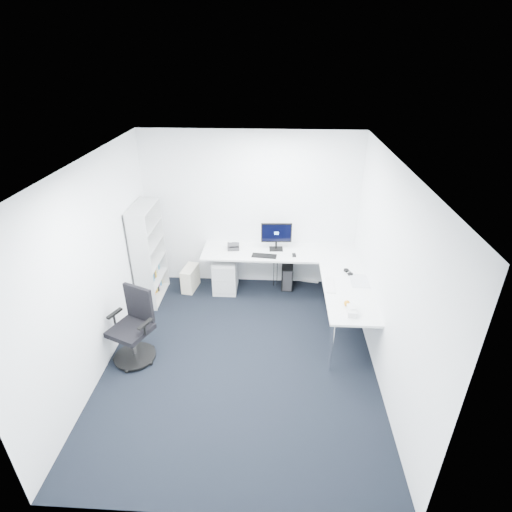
# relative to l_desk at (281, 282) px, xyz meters

# --- Properties ---
(ground) EXTENTS (4.20, 4.20, 0.00)m
(ground) POSITION_rel_l_desk_xyz_m (-0.55, -1.40, -0.39)
(ground) COLOR black
(ceiling) EXTENTS (4.20, 4.20, 0.00)m
(ceiling) POSITION_rel_l_desk_xyz_m (-0.55, -1.40, 2.31)
(ceiling) COLOR white
(wall_back) EXTENTS (3.60, 0.02, 2.70)m
(wall_back) POSITION_rel_l_desk_xyz_m (-0.55, 0.70, 0.96)
(wall_back) COLOR white
(wall_back) RESTS_ON ground
(wall_front) EXTENTS (3.60, 0.02, 2.70)m
(wall_front) POSITION_rel_l_desk_xyz_m (-0.55, -3.50, 0.96)
(wall_front) COLOR white
(wall_front) RESTS_ON ground
(wall_left) EXTENTS (0.02, 4.20, 2.70)m
(wall_left) POSITION_rel_l_desk_xyz_m (-2.35, -1.40, 0.96)
(wall_left) COLOR white
(wall_left) RESTS_ON ground
(wall_right) EXTENTS (0.02, 4.20, 2.70)m
(wall_right) POSITION_rel_l_desk_xyz_m (1.25, -1.40, 0.96)
(wall_right) COLOR white
(wall_right) RESTS_ON ground
(l_desk) EXTENTS (2.67, 1.49, 0.78)m
(l_desk) POSITION_rel_l_desk_xyz_m (0.00, 0.00, 0.00)
(l_desk) COLOR silver
(l_desk) RESTS_ON ground
(drawer_pedestal) EXTENTS (0.40, 0.50, 0.61)m
(drawer_pedestal) POSITION_rel_l_desk_xyz_m (-0.97, 0.35, -0.08)
(drawer_pedestal) COLOR silver
(drawer_pedestal) RESTS_ON ground
(bookshelf) EXTENTS (0.32, 0.83, 1.66)m
(bookshelf) POSITION_rel_l_desk_xyz_m (-2.17, 0.05, 0.44)
(bookshelf) COLOR #BBBEBE
(bookshelf) RESTS_ON ground
(task_chair) EXTENTS (0.77, 0.77, 1.04)m
(task_chair) POSITION_rel_l_desk_xyz_m (-2.00, -1.49, 0.13)
(task_chair) COLOR black
(task_chair) RESTS_ON ground
(black_pc_tower) EXTENTS (0.20, 0.44, 0.43)m
(black_pc_tower) POSITION_rel_l_desk_xyz_m (0.11, 0.55, -0.17)
(black_pc_tower) COLOR black
(black_pc_tower) RESTS_ON ground
(beige_pc_tower) EXTENTS (0.26, 0.46, 0.42)m
(beige_pc_tower) POSITION_rel_l_desk_xyz_m (-1.60, 0.34, -0.18)
(beige_pc_tower) COLOR beige
(beige_pc_tower) RESTS_ON ground
(power_strip) EXTENTS (0.32, 0.12, 0.04)m
(power_strip) POSITION_rel_l_desk_xyz_m (0.53, 0.69, -0.37)
(power_strip) COLOR silver
(power_strip) RESTS_ON ground
(monitor) EXTENTS (0.52, 0.19, 0.49)m
(monitor) POSITION_rel_l_desk_xyz_m (-0.10, 0.42, 0.63)
(monitor) COLOR black
(monitor) RESTS_ON l_desk
(black_keyboard) EXTENTS (0.42, 0.18, 0.02)m
(black_keyboard) POSITION_rel_l_desk_xyz_m (-0.29, 0.16, 0.40)
(black_keyboard) COLOR black
(black_keyboard) RESTS_ON l_desk
(mouse) EXTENTS (0.06, 0.10, 0.03)m
(mouse) POSITION_rel_l_desk_xyz_m (0.19, 0.20, 0.41)
(mouse) COLOR black
(mouse) RESTS_ON l_desk
(desk_phone) EXTENTS (0.22, 0.22, 0.14)m
(desk_phone) POSITION_rel_l_desk_xyz_m (-0.83, 0.41, 0.46)
(desk_phone) COLOR #29292B
(desk_phone) RESTS_ON l_desk
(laptop) EXTENTS (0.38, 0.37, 0.26)m
(laptop) POSITION_rel_l_desk_xyz_m (1.12, -0.55, 0.52)
(laptop) COLOR silver
(laptop) RESTS_ON l_desk
(white_keyboard) EXTENTS (0.14, 0.44, 0.01)m
(white_keyboard) POSITION_rel_l_desk_xyz_m (0.69, -0.68, 0.40)
(white_keyboard) COLOR silver
(white_keyboard) RESTS_ON l_desk
(headphones) EXTENTS (0.18, 0.22, 0.05)m
(headphones) POSITION_rel_l_desk_xyz_m (1.00, -0.31, 0.41)
(headphones) COLOR black
(headphones) RESTS_ON l_desk
(orange_fruit) EXTENTS (0.08, 0.08, 0.08)m
(orange_fruit) POSITION_rel_l_desk_xyz_m (0.85, -1.19, 0.43)
(orange_fruit) COLOR orange
(orange_fruit) RESTS_ON l_desk
(tissue_box) EXTENTS (0.13, 0.22, 0.07)m
(tissue_box) POSITION_rel_l_desk_xyz_m (0.88, -1.35, 0.43)
(tissue_box) COLOR silver
(tissue_box) RESTS_ON l_desk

